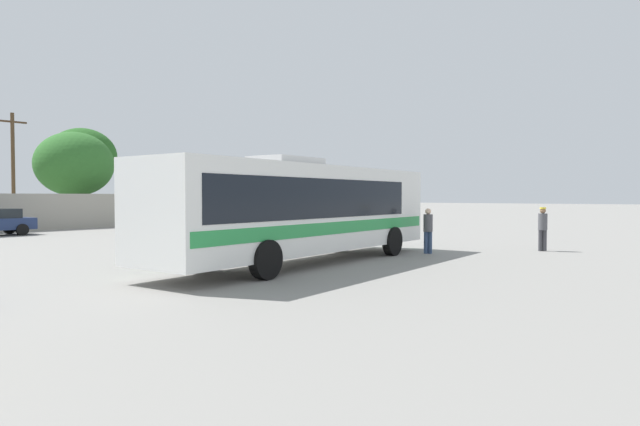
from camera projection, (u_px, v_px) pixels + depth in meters
ground_plane at (128, 245)px, 24.06m from camera, size 300.00×300.00×0.00m
perimeter_wall at (2, 213)px, 32.49m from camera, size 80.00×0.30×2.32m
coach_bus_white_green at (302, 208)px, 17.27m from camera, size 12.19×3.33×3.34m
attendant_by_bus_door at (428, 228)px, 20.39m from camera, size 0.47×0.47×1.70m
passenger_waiting_on_apron at (543, 226)px, 21.32m from camera, size 0.44×0.44×1.72m
utility_pole_near at (13, 168)px, 36.59m from camera, size 1.80×0.24×7.76m
roadside_tree_midright at (74, 164)px, 40.00m from camera, size 5.56×5.56×6.89m
roadside_tree_right at (82, 156)px, 42.18m from camera, size 5.13×5.13×7.44m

